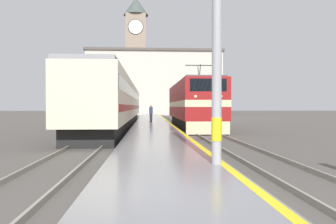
# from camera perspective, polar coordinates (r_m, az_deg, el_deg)

# --- Properties ---
(ground_plane) EXTENTS (200.00, 200.00, 0.00)m
(ground_plane) POSITION_cam_1_polar(r_m,az_deg,el_deg) (35.74, -2.82, -1.97)
(ground_plane) COLOR #514C47
(platform) EXTENTS (3.24, 140.00, 0.36)m
(platform) POSITION_cam_1_polar(r_m,az_deg,el_deg) (30.74, -2.69, -2.12)
(platform) COLOR slate
(platform) RESTS_ON ground
(rail_track_near) EXTENTS (2.83, 140.00, 0.16)m
(rail_track_near) POSITION_cam_1_polar(r_m,az_deg,el_deg) (30.98, 3.42, -2.37)
(rail_track_near) COLOR #514C47
(rail_track_near) RESTS_ON ground
(rail_track_far) EXTENTS (2.83, 140.00, 0.16)m
(rail_track_far) POSITION_cam_1_polar(r_m,az_deg,el_deg) (30.86, -8.55, -2.39)
(rail_track_far) COLOR #514C47
(rail_track_far) RESTS_ON ground
(locomotive_train) EXTENTS (2.92, 14.65, 4.87)m
(locomotive_train) POSITION_cam_1_polar(r_m,az_deg,el_deg) (27.63, 4.26, 1.29)
(locomotive_train) COLOR black
(locomotive_train) RESTS_ON ground
(passenger_train) EXTENTS (2.92, 33.51, 3.99)m
(passenger_train) POSITION_cam_1_polar(r_m,az_deg,el_deg) (30.42, -8.62, 1.54)
(passenger_train) COLOR black
(passenger_train) RESTS_ON ground
(catenary_mast) EXTENTS (2.29, 0.27, 7.47)m
(catenary_mast) POSITION_cam_1_polar(r_m,az_deg,el_deg) (8.82, 9.01, 15.55)
(catenary_mast) COLOR #9E9EA3
(catenary_mast) RESTS_ON platform
(person_on_platform) EXTENTS (0.34, 0.34, 1.64)m
(person_on_platform) POSITION_cam_1_polar(r_m,az_deg,el_deg) (31.17, -2.99, -0.17)
(person_on_platform) COLOR #23232D
(person_on_platform) RESTS_ON platform
(clock_tower) EXTENTS (5.78, 5.78, 27.36)m
(clock_tower) POSITION_cam_1_polar(r_m,az_deg,el_deg) (78.52, -5.59, 10.34)
(clock_tower) COLOR gray
(clock_tower) RESTS_ON ground
(station_building) EXTENTS (28.25, 10.28, 13.51)m
(station_building) POSITION_cam_1_polar(r_m,az_deg,el_deg) (70.59, -2.40, 5.00)
(station_building) COLOR beige
(station_building) RESTS_ON ground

